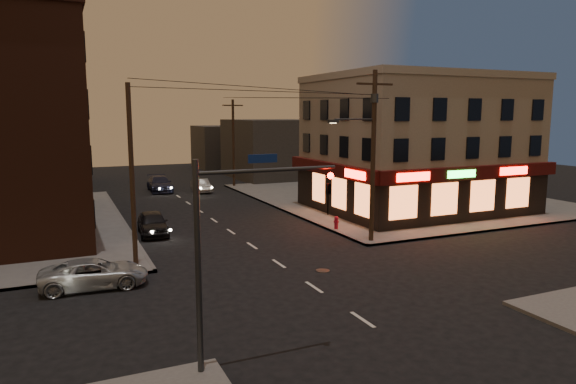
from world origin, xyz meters
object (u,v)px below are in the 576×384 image
suv_cross (94,273)px  sedan_near (153,223)px  fire_hydrant (336,222)px  sedan_far (160,184)px  sedan_mid (201,186)px

suv_cross → sedan_near: bearing=-19.9°
suv_cross → fire_hydrant: suv_cross is taller
sedan_far → fire_hydrant: 23.87m
suv_cross → sedan_far: sedan_far is taller
suv_cross → sedan_near: size_ratio=1.05×
fire_hydrant → sedan_far: bearing=108.0°
suv_cross → fire_hydrant: 16.21m
sedan_near → sedan_far: sedan_far is taller
sedan_near → fire_hydrant: sedan_near is taller
suv_cross → fire_hydrant: size_ratio=5.36×
sedan_mid → sedan_far: size_ratio=0.74×
sedan_near → fire_hydrant: size_ratio=5.09×
suv_cross → sedan_near: sedan_near is taller
sedan_near → suv_cross: bearing=-109.7°
sedan_far → sedan_near: bearing=-99.6°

